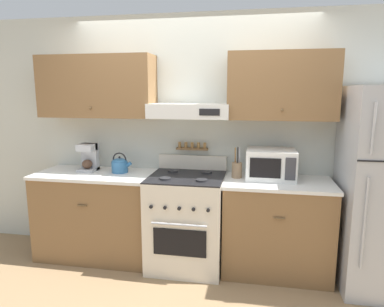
% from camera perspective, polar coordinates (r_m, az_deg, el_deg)
% --- Properties ---
extents(ground_plane, '(16.00, 16.00, 0.00)m').
position_cam_1_polar(ground_plane, '(3.49, -1.83, -20.07)').
color(ground_plane, '#937551').
extents(wall_back, '(5.20, 0.46, 2.55)m').
position_cam_1_polar(wall_back, '(3.62, -0.57, 5.23)').
color(wall_back, silver).
rests_on(wall_back, ground_plane).
extents(counter_left, '(1.24, 0.64, 0.92)m').
position_cam_1_polar(counter_left, '(3.87, -15.47, -9.71)').
color(counter_left, brown).
rests_on(counter_left, ground_plane).
extents(counter_right, '(1.03, 0.64, 0.92)m').
position_cam_1_polar(counter_right, '(3.52, 13.87, -11.71)').
color(counter_right, brown).
rests_on(counter_right, ground_plane).
extents(stove_range, '(0.73, 0.71, 1.09)m').
position_cam_1_polar(stove_range, '(3.53, -0.88, -11.09)').
color(stove_range, beige).
rests_on(stove_range, ground_plane).
extents(tea_kettle, '(0.22, 0.17, 0.21)m').
position_cam_1_polar(tea_kettle, '(3.68, -11.93, -1.85)').
color(tea_kettle, teal).
rests_on(tea_kettle, counter_left).
extents(coffee_maker, '(0.17, 0.20, 0.29)m').
position_cam_1_polar(coffee_maker, '(3.84, -16.83, -0.58)').
color(coffee_maker, '#ADAFB5').
rests_on(coffee_maker, counter_left).
extents(microwave, '(0.47, 0.38, 0.29)m').
position_cam_1_polar(microwave, '(3.41, 12.97, -1.73)').
color(microwave, white).
rests_on(microwave, counter_right).
extents(utensil_crock, '(0.10, 0.10, 0.31)m').
position_cam_1_polar(utensil_crock, '(3.41, 7.48, -2.62)').
color(utensil_crock, '#8E7051').
rests_on(utensil_crock, counter_right).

